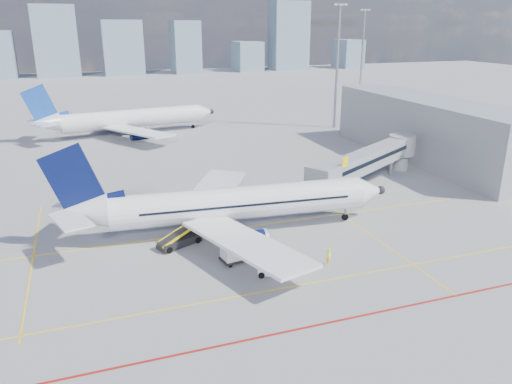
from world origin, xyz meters
TOP-DOWN VIEW (x-y plane):
  - ground at (0.00, 0.00)m, footprint 420.00×420.00m
  - apron_markings at (-0.58, -3.91)m, footprint 90.00×35.12m
  - jet_bridge at (23.51, 16.91)m, footprint 23.55×15.78m
  - terminal_block at (39.95, 26.00)m, footprint 10.00×42.00m
  - floodlight_mast_ne at (38.00, 55.00)m, footprint 3.20×0.61m
  - floodlight_mast_far at (65.00, 90.00)m, footprint 3.20×0.61m
  - distant_skyline at (-3.63, 190.00)m, footprint 254.12×15.05m
  - main_aircraft at (-0.40, 7.30)m, footprint 36.89×32.11m
  - second_aircraft at (-5.62, 62.16)m, footprint 37.81×32.81m
  - baggage_tug at (0.48, -3.31)m, footprint 2.64×2.03m
  - cargo_dolly at (-0.98, 0.25)m, footprint 4.29×2.40m
  - belt_loader at (-5.81, 5.66)m, footprint 6.57×3.99m
  - ramp_worker at (6.46, -3.43)m, footprint 0.70×0.76m

SIDE VIEW (x-z plane):
  - ground at x=0.00m, z-range 0.00..0.00m
  - apron_markings at x=-0.58m, z-range 0.00..0.01m
  - belt_loader at x=-5.81m, z-range -0.65..2.05m
  - baggage_tug at x=0.48m, z-range -0.03..1.61m
  - ramp_worker at x=6.46m, z-range 0.00..1.74m
  - cargo_dolly at x=-0.98m, z-range 0.11..2.33m
  - second_aircraft at x=-5.62m, z-range -2.32..8.77m
  - main_aircraft at x=-0.40m, z-range -2.21..8.66m
  - jet_bridge at x=23.51m, z-range 0.59..6.89m
  - terminal_block at x=39.95m, z-range 0.00..10.00m
  - distant_skyline at x=-3.63m, z-range -3.63..27.85m
  - floodlight_mast_ne at x=38.00m, z-range 0.86..26.31m
  - floodlight_mast_far at x=65.00m, z-range 0.86..26.31m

